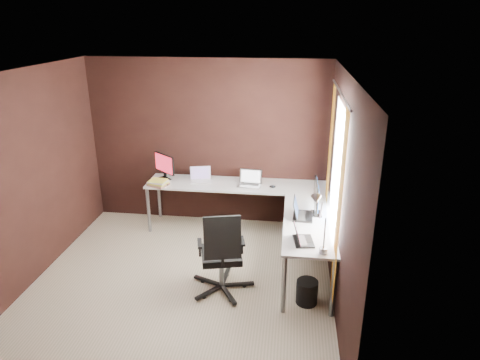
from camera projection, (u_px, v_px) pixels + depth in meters
name	position (u px, v px, depth m)	size (l,w,h in m)	color
room	(208.00, 184.00, 4.79)	(3.60, 3.60, 2.50)	#B9A890
desk	(259.00, 201.00, 5.85)	(2.65, 2.25, 0.73)	silver
drawer_pedestal	(300.00, 224.00, 6.02)	(0.42, 0.50, 0.60)	silver
monitor_left	(164.00, 165.00, 6.41)	(0.37, 0.30, 0.39)	black
monitor_right	(316.00, 196.00, 5.25)	(0.13, 0.52, 0.43)	black
laptop_white	(201.00, 178.00, 6.40)	(0.35, 0.28, 0.21)	silver
laptop_silver	(250.00, 182.00, 6.24)	(0.35, 0.26, 0.22)	silver
laptop_black_big	(300.00, 213.00, 5.25)	(0.26, 0.35, 0.23)	black
laptop_black_small	(301.00, 238.00, 4.66)	(0.25, 0.32, 0.20)	black
book_stack	(158.00, 183.00, 6.23)	(0.33, 0.30, 0.09)	#9F6B55
mouse_left	(166.00, 185.00, 6.22)	(0.08, 0.05, 0.03)	black
mouse_corner	(273.00, 187.00, 6.15)	(0.09, 0.06, 0.04)	black
desk_lamp	(319.00, 216.00, 4.38)	(0.20, 0.23, 0.63)	slate
office_chair	(222.00, 268.00, 4.96)	(0.58, 0.61, 1.04)	black
wastebasket	(307.00, 292.00, 4.80)	(0.24, 0.24, 0.28)	black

